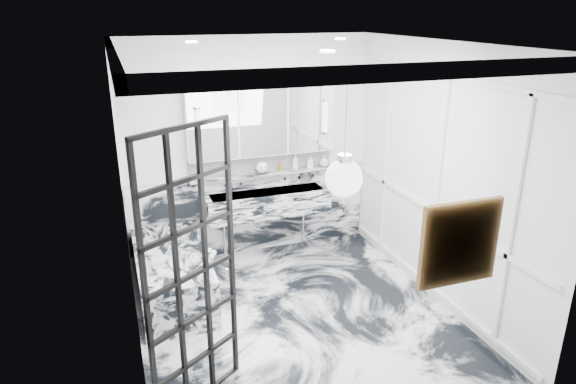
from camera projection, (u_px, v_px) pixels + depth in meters
name	position (u px, v px, depth m)	size (l,w,h in m)	color
floor	(298.00, 319.00, 5.41)	(3.60, 3.60, 0.00)	silver
ceiling	(300.00, 44.00, 4.46)	(3.60, 3.60, 0.00)	white
wall_back	(250.00, 149.00, 6.54)	(3.60, 3.60, 0.00)	white
wall_front	(395.00, 284.00, 3.34)	(3.60, 3.60, 0.00)	white
wall_left	(126.00, 215.00, 4.44)	(3.60, 3.60, 0.00)	white
wall_right	(440.00, 177.00, 5.44)	(3.60, 3.60, 0.00)	white
marble_clad_back	(252.00, 213.00, 6.81)	(3.18, 0.05, 1.05)	silver
marble_clad_left	(128.00, 222.00, 4.46)	(0.02, 3.56, 2.68)	silver
panel_molding	(438.00, 186.00, 5.46)	(0.03, 3.40, 2.30)	white
soap_bottle_a	(295.00, 162.00, 6.71)	(0.08, 0.08, 0.21)	#8C5919
soap_bottle_b	(310.00, 162.00, 6.78)	(0.08, 0.08, 0.17)	#4C4C51
soap_bottle_c	(324.00, 161.00, 6.85)	(0.12, 0.12, 0.15)	silver
face_pot	(262.00, 167.00, 6.58)	(0.16, 0.16, 0.16)	white
amber_bottle	(280.00, 167.00, 6.66)	(0.04, 0.04, 0.10)	#8C5919
flower_vase	(210.00, 266.00, 5.23)	(0.07, 0.07, 0.12)	silver
crittall_door	(192.00, 275.00, 3.94)	(0.88, 0.04, 2.32)	black
artwork	(460.00, 243.00, 3.47)	(0.51, 0.05, 0.51)	#BB7813
pendant_light	(344.00, 178.00, 3.53)	(0.26, 0.26, 0.26)	white
trough_sink	(267.00, 203.00, 6.59)	(1.60, 0.45, 0.30)	silver
ledge	(263.00, 174.00, 6.62)	(1.90, 0.14, 0.04)	silver
subway_tile	(261.00, 163.00, 6.63)	(1.90, 0.03, 0.23)	white
mirror_cabinet	(262.00, 116.00, 6.37)	(1.90, 0.16, 1.00)	white
sconce_left	(198.00, 126.00, 6.05)	(0.07, 0.07, 0.40)	white
sconce_right	(326.00, 117.00, 6.56)	(0.07, 0.07, 0.40)	white
bathtub	(172.00, 275.00, 5.75)	(0.75, 1.65, 0.55)	silver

